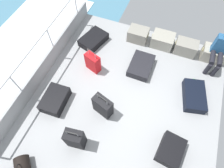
# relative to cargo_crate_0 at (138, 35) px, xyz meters

# --- Properties ---
(ground_plane) EXTENTS (4.40, 5.20, 0.06)m
(ground_plane) POSITION_rel_cargo_crate_0_xyz_m (0.30, -2.12, -0.21)
(ground_plane) COLOR #939699
(gunwale_port) EXTENTS (0.06, 5.20, 0.45)m
(gunwale_port) POSITION_rel_cargo_crate_0_xyz_m (-1.87, -2.12, 0.04)
(gunwale_port) COLOR #939699
(gunwale_port) RESTS_ON ground_plane
(railing_port) EXTENTS (0.04, 4.20, 1.02)m
(railing_port) POSITION_rel_cargo_crate_0_xyz_m (-1.87, -2.12, 0.60)
(railing_port) COLOR silver
(railing_port) RESTS_ON ground_plane
(sea_wake) EXTENTS (12.00, 12.00, 0.01)m
(sea_wake) POSITION_rel_cargo_crate_0_xyz_m (-3.30, -2.12, -0.52)
(sea_wake) COLOR teal
(sea_wake) RESTS_ON ground_plane
(cargo_crate_0) EXTENTS (0.58, 0.42, 0.37)m
(cargo_crate_0) POSITION_rel_cargo_crate_0_xyz_m (0.00, 0.00, 0.00)
(cargo_crate_0) COLOR gray
(cargo_crate_0) RESTS_ON ground_plane
(cargo_crate_1) EXTENTS (0.63, 0.47, 0.36)m
(cargo_crate_1) POSITION_rel_cargo_crate_0_xyz_m (0.70, 0.05, -0.00)
(cargo_crate_1) COLOR gray
(cargo_crate_1) RESTS_ON ground_plane
(cargo_crate_2) EXTENTS (0.61, 0.38, 0.38)m
(cargo_crate_2) POSITION_rel_cargo_crate_0_xyz_m (1.36, 0.01, 0.01)
(cargo_crate_2) COLOR gray
(cargo_crate_2) RESTS_ON ground_plane
(cargo_crate_3) EXTENTS (0.63, 0.40, 0.37)m
(cargo_crate_3) POSITION_rel_cargo_crate_0_xyz_m (2.09, 0.04, 0.00)
(cargo_crate_3) COLOR #9E9989
(cargo_crate_3) RESTS_ON ground_plane
(passenger_seated) EXTENTS (0.34, 0.66, 1.07)m
(passenger_seated) POSITION_rel_cargo_crate_0_xyz_m (2.09, -0.13, 0.37)
(passenger_seated) COLOR #26598C
(passenger_seated) RESTS_ON ground_plane
(suitcase_0) EXTENTS (0.43, 0.31, 0.72)m
(suitcase_0) POSITION_rel_cargo_crate_0_xyz_m (-0.77, -1.43, 0.08)
(suitcase_0) COLOR red
(suitcase_0) RESTS_ON ground_plane
(suitcase_2) EXTENTS (0.53, 0.72, 0.27)m
(suitcase_2) POSITION_rel_cargo_crate_0_xyz_m (-1.20, -2.65, -0.05)
(suitcase_2) COLOR black
(suitcase_2) RESTS_ON ground_plane
(suitcase_3) EXTENTS (0.57, 0.80, 0.20)m
(suitcase_3) POSITION_rel_cargo_crate_0_xyz_m (0.39, -0.96, -0.08)
(suitcase_3) COLOR black
(suitcase_3) RESTS_ON ground_plane
(suitcase_4) EXTENTS (0.39, 0.27, 0.77)m
(suitcase_4) POSITION_rel_cargo_crate_0_xyz_m (-0.30, -3.32, 0.13)
(suitcase_4) COLOR black
(suitcase_4) RESTS_ON ground_plane
(suitcase_5) EXTENTS (0.65, 0.90, 0.22)m
(suitcase_5) POSITION_rel_cargo_crate_0_xyz_m (1.82, -1.36, -0.07)
(suitcase_5) COLOR black
(suitcase_5) RESTS_ON ground_plane
(suitcase_6) EXTENTS (0.48, 0.34, 0.70)m
(suitcase_6) POSITION_rel_cargo_crate_0_xyz_m (-0.07, -2.46, 0.10)
(suitcase_6) COLOR black
(suitcase_6) RESTS_ON ground_plane
(suitcase_7) EXTENTS (0.73, 0.90, 0.21)m
(suitcase_7) POSITION_rel_cargo_crate_0_xyz_m (-1.15, -0.57, -0.08)
(suitcase_7) COLOR black
(suitcase_7) RESTS_ON ground_plane
(suitcase_8) EXTENTS (0.53, 0.67, 0.27)m
(suitcase_8) POSITION_rel_cargo_crate_0_xyz_m (1.55, -2.80, -0.05)
(suitcase_8) COLOR black
(suitcase_8) RESTS_ON ground_plane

